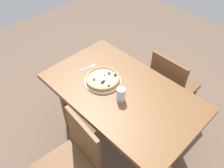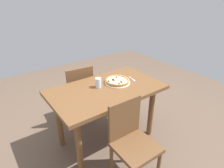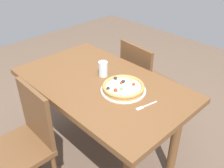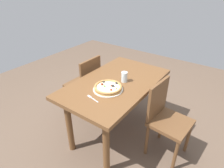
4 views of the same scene
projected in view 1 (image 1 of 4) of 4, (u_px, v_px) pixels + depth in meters
The scene contains 8 objects.
ground_plane at pixel (119, 141), 2.46m from camera, with size 6.00×6.00×0.00m, color brown.
dining_table at pixel (121, 100), 2.00m from camera, with size 1.33×0.79×0.77m.
chair_near at pixel (73, 162), 1.77m from camera, with size 0.43×0.43×0.89m.
chair_far at pixel (171, 86), 2.36m from camera, with size 0.41×0.41×0.89m.
plate at pixel (103, 81), 2.00m from camera, with size 0.32×0.32×0.01m, color silver.
pizza at pixel (103, 79), 1.98m from camera, with size 0.30×0.30×0.05m.
fork at pixel (89, 67), 2.13m from camera, with size 0.05×0.16×0.00m.
drinking_glass at pixel (121, 94), 1.81m from camera, with size 0.07×0.07×0.12m, color silver.
Camera 1 is at (0.89, -0.99, 2.16)m, focal length 37.18 mm.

